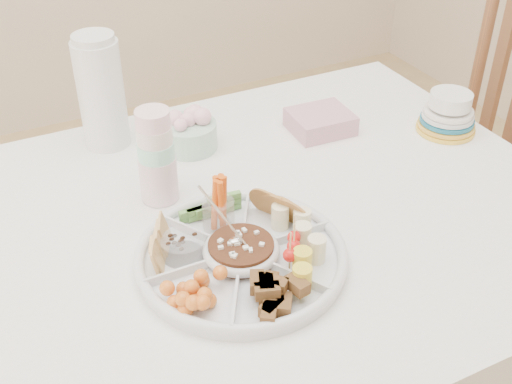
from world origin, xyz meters
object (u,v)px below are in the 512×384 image
chair (458,159)px  plate_stack (448,114)px  party_tray (241,253)px  dining_table (218,355)px  thermos (101,90)px

chair → plate_stack: bearing=-144.4°
chair → party_tray: bearing=-155.1°
chair → plate_stack: (-0.22, -0.14, 0.27)m
dining_table → plate_stack: plate_stack is taller
plate_stack → dining_table: bearing=-172.1°
chair → thermos: bearing=172.5°
thermos → plate_stack: 0.82m
party_tray → thermos: (-0.10, 0.53, 0.11)m
dining_table → plate_stack: (0.66, 0.09, 0.42)m
dining_table → chair: (0.88, 0.23, 0.16)m
dining_table → plate_stack: 0.79m
party_tray → thermos: thermos is taller
party_tray → thermos: 0.55m
chair → party_tray: size_ratio=2.82×
thermos → party_tray: bearing=-79.6°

